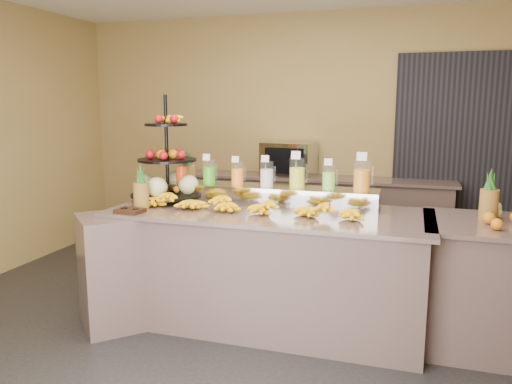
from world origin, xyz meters
The scene contains 20 objects.
ground centered at (0.00, 0.00, 0.00)m, with size 6.00×6.00×0.00m, color black.
room_envelope centered at (0.19, 0.79, 1.88)m, with size 6.04×5.02×2.82m.
buffet_counter centered at (-0.12, 0.26, 0.47)m, with size 2.75×1.25×0.93m.
right_counter centered at (1.70, 0.40, 0.47)m, with size 1.08×0.88×0.93m.
back_ledge centered at (0.00, 2.25, 0.47)m, with size 3.10×0.55×0.93m.
pitcher_tray centered at (-0.09, 0.58, 1.01)m, with size 1.85×0.30×0.15m, color gray.
juice_pitcher_orange_a centered at (-0.87, 0.58, 1.17)m, with size 0.11×0.11×0.26m.
juice_pitcher_green centered at (-0.61, 0.58, 1.17)m, with size 0.11×0.11×0.27m.
juice_pitcher_orange_b centered at (-0.35, 0.58, 1.17)m, with size 0.11×0.11×0.26m.
juice_pitcher_milk centered at (-0.09, 0.58, 1.17)m, with size 0.11×0.12×0.27m.
juice_pitcher_lemon centered at (0.17, 0.58, 1.19)m, with size 0.13×0.13×0.32m.
juice_pitcher_lime centered at (0.43, 0.58, 1.17)m, with size 0.11×0.11×0.26m.
juice_pitcher_orange_c centered at (0.69, 0.58, 1.19)m, with size 0.13×0.14×0.32m.
banana_heap centered at (-0.16, 0.25, 1.00)m, with size 1.85×0.17×0.15m.
fruit_stand centered at (-0.91, 0.47, 1.16)m, with size 0.67×0.67×0.90m.
condiment_caddy centered at (-1.00, -0.08, 0.95)m, with size 0.20×0.15×0.03m, color black.
pineapple_left_a centered at (-0.99, 0.08, 1.06)m, with size 0.12×0.12×0.37m.
pineapple_left_b centered at (-0.89, 0.73, 1.10)m, with size 0.15×0.15×0.44m.
right_fruit_pile centered at (1.74, 0.37, 1.00)m, with size 0.42×0.40×0.22m.
oven_warmer centered at (-0.31, 2.25, 1.12)m, with size 0.58×0.41×0.39m, color gray.
Camera 1 is at (1.06, -3.37, 1.76)m, focal length 35.00 mm.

